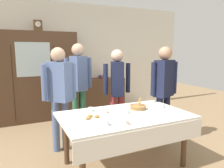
{
  "coord_description": "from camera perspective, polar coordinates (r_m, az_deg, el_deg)",
  "views": [
    {
      "loc": [
        -1.33,
        -2.62,
        1.57
      ],
      "look_at": [
        0.0,
        0.2,
        1.08
      ],
      "focal_mm": 34.3,
      "sensor_mm": 36.0,
      "label": 1
    }
  ],
  "objects": [
    {
      "name": "bread_basket",
      "position": [
        3.13,
        6.95,
        -6.05
      ],
      "size": [
        0.24,
        0.24,
        0.16
      ],
      "color": "#9E7542",
      "rests_on": "dining_table"
    },
    {
      "name": "tea_cup_mid_left",
      "position": [
        2.45,
        -1.55,
        -10.46
      ],
      "size": [
        0.13,
        0.13,
        0.06
      ],
      "color": "white",
      "rests_on": "dining_table"
    },
    {
      "name": "person_near_right_end",
      "position": [
        3.77,
        1.36,
        -0.31
      ],
      "size": [
        0.52,
        0.41,
        1.58
      ],
      "color": "#933338",
      "rests_on": "ground"
    },
    {
      "name": "wall_cabinet",
      "position": [
        5.02,
        -20.18,
        1.78
      ],
      "size": [
        1.9,
        0.46,
        1.97
      ],
      "color": "#4C3321",
      "rests_on": "ground"
    },
    {
      "name": "mantel_clock",
      "position": [
        5.03,
        -19.18,
        14.46
      ],
      "size": [
        0.18,
        0.11,
        0.24
      ],
      "color": "brown",
      "rests_on": "wall_cabinet"
    },
    {
      "name": "spoon_mid_right",
      "position": [
        3.05,
        17.87,
        -7.41
      ],
      "size": [
        0.12,
        0.02,
        0.01
      ],
      "color": "silver",
      "rests_on": "dining_table"
    },
    {
      "name": "person_beside_shelf",
      "position": [
        3.35,
        -13.87,
        -1.41
      ],
      "size": [
        0.52,
        0.4,
        1.61
      ],
      "color": "slate",
      "rests_on": "ground"
    },
    {
      "name": "back_wall",
      "position": [
        5.43,
        -11.14,
        6.52
      ],
      "size": [
        6.4,
        0.1,
        2.7
      ],
      "primitive_type": "cube",
      "color": "silver",
      "rests_on": "ground"
    },
    {
      "name": "ground_plane",
      "position": [
        3.33,
        1.55,
        -19.15
      ],
      "size": [
        12.0,
        12.0,
        0.0
      ],
      "primitive_type": "plane",
      "color": "#997A56",
      "rests_on": "ground"
    },
    {
      "name": "spoon_center",
      "position": [
        2.78,
        0.71,
        -8.61
      ],
      "size": [
        0.12,
        0.02,
        0.01
      ],
      "color": "silver",
      "rests_on": "dining_table"
    },
    {
      "name": "book_stack",
      "position": [
        5.48,
        -2.59,
        1.94
      ],
      "size": [
        0.18,
        0.21,
        0.07
      ],
      "color": "#99332D",
      "rests_on": "bookshelf_low"
    },
    {
      "name": "spoon_mid_left",
      "position": [
        2.86,
        -8.05,
        -8.19
      ],
      "size": [
        0.12,
        0.02,
        0.01
      ],
      "color": "silver",
      "rests_on": "dining_table"
    },
    {
      "name": "tea_cup_front_edge",
      "position": [
        3.25,
        13.08,
        -5.78
      ],
      "size": [
        0.13,
        0.13,
        0.06
      ],
      "color": "white",
      "rests_on": "dining_table"
    },
    {
      "name": "dining_table",
      "position": [
        2.88,
        3.75,
        -10.01
      ],
      "size": [
        1.7,
        1.03,
        0.73
      ],
      "color": "#4C3321",
      "rests_on": "ground"
    },
    {
      "name": "person_behind_table_left",
      "position": [
        3.67,
        13.68,
        -0.33
      ],
      "size": [
        0.52,
        0.32,
        1.63
      ],
      "color": "#191E38",
      "rests_on": "ground"
    },
    {
      "name": "bookshelf_low",
      "position": [
        5.56,
        -2.56,
        -2.84
      ],
      "size": [
        1.13,
        0.35,
        0.86
      ],
      "color": "#4C3321",
      "rests_on": "ground"
    },
    {
      "name": "tea_cup_far_left",
      "position": [
        2.48,
        3.57,
        -10.21
      ],
      "size": [
        0.13,
        0.13,
        0.06
      ],
      "color": "white",
      "rests_on": "dining_table"
    },
    {
      "name": "tea_cup_center",
      "position": [
        2.9,
        3.88,
        -7.4
      ],
      "size": [
        0.13,
        0.13,
        0.06
      ],
      "color": "silver",
      "rests_on": "dining_table"
    },
    {
      "name": "tea_cup_near_left",
      "position": [
        2.99,
        -5.67,
        -6.9
      ],
      "size": [
        0.13,
        0.13,
        0.06
      ],
      "color": "silver",
      "rests_on": "dining_table"
    },
    {
      "name": "pastry_plate",
      "position": [
        2.68,
        -5.27,
        -9.1
      ],
      "size": [
        0.28,
        0.28,
        0.05
      ],
      "color": "white",
      "rests_on": "dining_table"
    },
    {
      "name": "person_by_cabinet",
      "position": [
        4.01,
        -8.91,
        1.21
      ],
      "size": [
        0.52,
        0.39,
        1.69
      ],
      "color": "#33704C",
      "rests_on": "ground"
    },
    {
      "name": "tea_cup_back_edge",
      "position": [
        2.91,
        -2.09,
        -7.31
      ],
      "size": [
        0.13,
        0.13,
        0.06
      ],
      "color": "white",
      "rests_on": "dining_table"
    }
  ]
}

